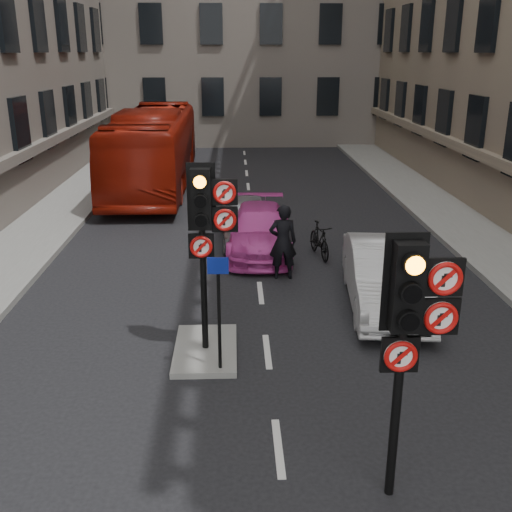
{
  "coord_description": "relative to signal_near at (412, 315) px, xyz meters",
  "views": [
    {
      "loc": [
        -0.61,
        -5.43,
        5.56
      ],
      "look_at": [
        -0.29,
        3.19,
        2.6
      ],
      "focal_mm": 42.0,
      "sensor_mm": 36.0,
      "label": 1
    }
  ],
  "objects": [
    {
      "name": "info_sign",
      "position": [
        -2.39,
        3.19,
        -1.09
      ],
      "size": [
        0.37,
        0.11,
        2.13
      ],
      "rotation": [
        0.0,
        0.0,
        -0.02
      ],
      "color": "black",
      "rests_on": "centre_island"
    },
    {
      "name": "bus_red",
      "position": [
        -5.47,
        19.03,
        -0.93
      ],
      "size": [
        2.84,
        11.89,
        3.31
      ],
      "primitive_type": "imported",
      "rotation": [
        0.0,
        0.0,
        0.01
      ],
      "color": "maroon",
      "rests_on": "ground"
    },
    {
      "name": "motorcyclist",
      "position": [
        -0.88,
        8.0,
        -1.61
      ],
      "size": [
        0.73,
        0.5,
        1.95
      ],
      "primitive_type": "imported",
      "rotation": [
        0.0,
        0.0,
        3.19
      ],
      "color": "black",
      "rests_on": "ground"
    },
    {
      "name": "motorcycle",
      "position": [
        0.3,
        9.65,
        -2.09
      ],
      "size": [
        0.74,
        1.71,
        0.99
      ],
      "primitive_type": "imported",
      "rotation": [
        0.0,
        0.0,
        0.17
      ],
      "color": "black",
      "rests_on": "ground"
    },
    {
      "name": "car_silver",
      "position": [
        -1.7,
        11.19,
        -1.9
      ],
      "size": [
        1.78,
        4.06,
        1.36
      ],
      "primitive_type": "imported",
      "rotation": [
        0.0,
        0.0,
        0.04
      ],
      "color": "#AEB1B6",
      "rests_on": "ground"
    },
    {
      "name": "pavement_left",
      "position": [
        -8.69,
        11.01,
        -2.5
      ],
      "size": [
        3.0,
        50.0,
        0.16
      ],
      "primitive_type": "cube",
      "color": "gray",
      "rests_on": "ground"
    },
    {
      "name": "signal_near",
      "position": [
        0.0,
        0.0,
        0.0
      ],
      "size": [
        0.91,
        0.4,
        3.58
      ],
      "color": "black",
      "rests_on": "ground"
    },
    {
      "name": "pavement_right",
      "position": [
        5.71,
        11.01,
        -2.5
      ],
      "size": [
        3.0,
        50.0,
        0.16
      ],
      "primitive_type": "cube",
      "color": "gray",
      "rests_on": "ground"
    },
    {
      "name": "car_white",
      "position": [
        1.3,
        6.11,
        -1.84
      ],
      "size": [
        1.99,
        4.64,
        1.49
      ],
      "primitive_type": "imported",
      "rotation": [
        0.0,
        0.0,
        -0.09
      ],
      "color": "silver",
      "rests_on": "ground"
    },
    {
      "name": "centre_island",
      "position": [
        -2.69,
        4.01,
        -2.52
      ],
      "size": [
        1.2,
        2.0,
        0.12
      ],
      "primitive_type": "cube",
      "color": "gray",
      "rests_on": "ground"
    },
    {
      "name": "signal_far",
      "position": [
        -2.6,
        4.0,
        0.12
      ],
      "size": [
        0.91,
        0.4,
        3.58
      ],
      "color": "black",
      "rests_on": "centre_island"
    },
    {
      "name": "car_pink",
      "position": [
        -1.38,
        10.19,
        -1.93
      ],
      "size": [
        1.98,
        4.53,
        1.3
      ],
      "primitive_type": "imported",
      "rotation": [
        0.0,
        0.0,
        -0.04
      ],
      "color": "#D73FA5",
      "rests_on": "ground"
    }
  ]
}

